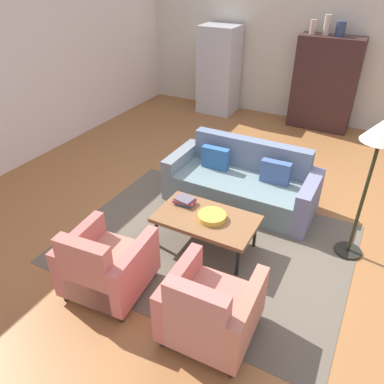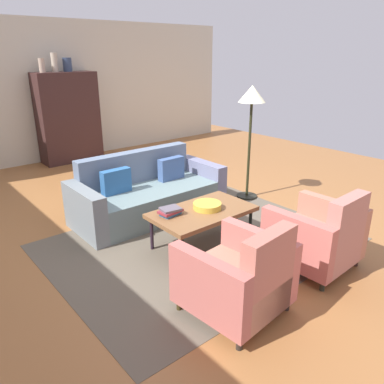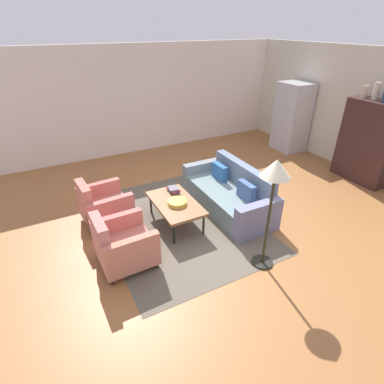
{
  "view_description": "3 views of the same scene",
  "coord_description": "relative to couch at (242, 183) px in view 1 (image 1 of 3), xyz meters",
  "views": [
    {
      "loc": [
        1.15,
        -3.93,
        3.07
      ],
      "look_at": [
        -0.62,
        -0.64,
        0.7
      ],
      "focal_mm": 35.05,
      "sensor_mm": 36.0,
      "label": 1
    },
    {
      "loc": [
        -3.08,
        -3.7,
        2.17
      ],
      "look_at": [
        -0.38,
        -0.48,
        0.6
      ],
      "focal_mm": 35.3,
      "sensor_mm": 36.0,
      "label": 2
    },
    {
      "loc": [
        3.79,
        -2.54,
        3.22
      ],
      "look_at": [
        -0.28,
        -0.41,
        0.63
      ],
      "focal_mm": 28.16,
      "sensor_mm": 36.0,
      "label": 3
    }
  ],
  "objects": [
    {
      "name": "cabinet",
      "position": [
        0.36,
        3.39,
        0.61
      ],
      "size": [
        1.2,
        0.51,
        1.8
      ],
      "color": "#37201E",
      "rests_on": "ground"
    },
    {
      "name": "book_stack",
      "position": [
        -0.37,
        -1.06,
        0.2
      ],
      "size": [
        0.28,
        0.2,
        0.08
      ],
      "color": "#295C8A",
      "rests_on": "coffee_table"
    },
    {
      "name": "vase_round",
      "position": [
        0.21,
        3.38,
        1.69
      ],
      "size": [
        0.12,
        0.12,
        0.36
      ],
      "primitive_type": "cylinder",
      "color": "#B9AB96",
      "rests_on": "cabinet"
    },
    {
      "name": "ground_plane",
      "position": [
        0.4,
        -0.5,
        -0.29
      ],
      "size": [
        10.16,
        10.16,
        0.0
      ],
      "primitive_type": "plane",
      "color": "#9B6335"
    },
    {
      "name": "armchair_left",
      "position": [
        -0.59,
        -2.35,
        0.06
      ],
      "size": [
        0.87,
        0.87,
        0.88
      ],
      "rotation": [
        0.0,
        0.0,
        0.09
      ],
      "color": "#362C14",
      "rests_on": "ground"
    },
    {
      "name": "wall_back",
      "position": [
        0.4,
        3.73,
        1.11
      ],
      "size": [
        8.43,
        0.12,
        2.8
      ],
      "primitive_type": "cube",
      "color": "beige",
      "rests_on": "ground"
    },
    {
      "name": "vase_small",
      "position": [
        0.46,
        3.38,
        1.64
      ],
      "size": [
        0.17,
        0.17,
        0.26
      ],
      "primitive_type": "cylinder",
      "color": "navy",
      "rests_on": "cabinet"
    },
    {
      "name": "fruit_bowl",
      "position": [
        0.07,
        -1.19,
        0.19
      ],
      "size": [
        0.33,
        0.33,
        0.07
      ],
      "primitive_type": "cylinder",
      "color": "gold",
      "rests_on": "coffee_table"
    },
    {
      "name": "floor_lamp",
      "position": [
        1.58,
        -0.46,
        1.16
      ],
      "size": [
        0.4,
        0.4,
        1.72
      ],
      "color": "black",
      "rests_on": "ground"
    },
    {
      "name": "vase_tall",
      "position": [
        -0.04,
        3.38,
        1.64
      ],
      "size": [
        0.11,
        0.11,
        0.26
      ],
      "primitive_type": "cylinder",
      "color": "tan",
      "rests_on": "cabinet"
    },
    {
      "name": "wall_left",
      "position": [
        -3.82,
        -0.5,
        1.11
      ],
      "size": [
        0.12,
        8.47,
        2.8
      ],
      "primitive_type": "cube",
      "color": "silver",
      "rests_on": "ground"
    },
    {
      "name": "refrigerator",
      "position": [
        -1.9,
        3.28,
        0.64
      ],
      "size": [
        0.8,
        0.73,
        1.85
      ],
      "color": "#B7BABF",
      "rests_on": "ground"
    },
    {
      "name": "area_rug",
      "position": [
        -0.0,
        -1.14,
        -0.28
      ],
      "size": [
        3.4,
        2.6,
        0.01
      ],
      "primitive_type": "cube",
      "color": "brown",
      "rests_on": "ground"
    },
    {
      "name": "couch",
      "position": [
        0.0,
        0.0,
        0.0
      ],
      "size": [
        2.1,
        0.9,
        0.86
      ],
      "rotation": [
        0.0,
        0.0,
        3.14
      ],
      "color": "slate",
      "rests_on": "ground"
    },
    {
      "name": "coffee_table",
      "position": [
        -0.0,
        -1.19,
        0.12
      ],
      "size": [
        1.2,
        0.7,
        0.44
      ],
      "color": "black",
      "rests_on": "ground"
    },
    {
      "name": "armchair_right",
      "position": [
        0.6,
        -2.35,
        0.06
      ],
      "size": [
        0.83,
        0.83,
        0.88
      ],
      "rotation": [
        0.0,
        0.0,
        0.03
      ],
      "color": "#301C15",
      "rests_on": "ground"
    }
  ]
}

